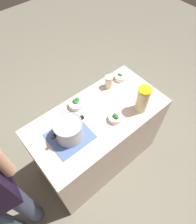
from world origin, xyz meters
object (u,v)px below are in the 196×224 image
object	(u,v)px
cooking_pot	(68,130)
broccoli_bowl_front	(115,117)
lemonade_pitcher	(142,100)
mason_jar	(109,82)
broccoli_bowl_center	(76,104)
broccoli_bowl_back	(120,77)

from	to	relation	value
cooking_pot	broccoli_bowl_front	size ratio (longest dim) A/B	2.55
lemonade_pitcher	mason_jar	xyz separation A→B (m)	(0.03, -0.38, -0.07)
broccoli_bowl_front	broccoli_bowl_center	distance (m)	0.37
cooking_pot	lemonade_pitcher	bearing A→B (deg)	164.58
broccoli_bowl_center	broccoli_bowl_back	size ratio (longest dim) A/B	1.19
mason_jar	broccoli_bowl_front	world-z (taller)	mason_jar
mason_jar	broccoli_bowl_back	bearing A→B (deg)	-179.61
broccoli_bowl_back	cooking_pot	bearing A→B (deg)	15.24
lemonade_pitcher	broccoli_bowl_front	distance (m)	0.27
mason_jar	broccoli_bowl_center	size ratio (longest dim) A/B	0.93
broccoli_bowl_back	mason_jar	bearing A→B (deg)	0.39
broccoli_bowl_front	broccoli_bowl_back	distance (m)	0.49
lemonade_pitcher	broccoli_bowl_front	size ratio (longest dim) A/B	2.23
broccoli_bowl_front	broccoli_bowl_back	size ratio (longest dim) A/B	1.01
broccoli_bowl_front	broccoli_bowl_back	xyz separation A→B (m)	(-0.37, -0.32, -0.00)
mason_jar	broccoli_bowl_front	bearing A→B (deg)	56.48
mason_jar	broccoli_bowl_back	distance (m)	0.16
lemonade_pitcher	mason_jar	distance (m)	0.39
cooking_pot	lemonade_pitcher	distance (m)	0.66
lemonade_pitcher	mason_jar	world-z (taller)	lemonade_pitcher
cooking_pot	broccoli_bowl_back	size ratio (longest dim) A/B	2.58
cooking_pot	broccoli_bowl_back	bearing A→B (deg)	-164.76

